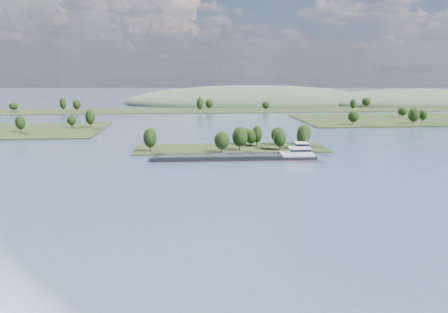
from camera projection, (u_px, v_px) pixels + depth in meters
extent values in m
plane|color=#3D4F69|center=(247.00, 176.00, 169.88)|extent=(1800.00, 1800.00, 0.00)
cube|color=black|center=(231.00, 149.00, 228.49)|extent=(100.00, 30.00, 1.20)
cylinder|color=black|center=(279.00, 147.00, 221.59)|extent=(0.50, 0.50, 3.50)
ellipsoid|color=black|center=(280.00, 138.00, 220.72)|extent=(6.62, 6.62, 9.00)
cylinder|color=black|center=(246.00, 142.00, 237.97)|extent=(0.50, 0.50, 3.02)
ellipsoid|color=black|center=(246.00, 135.00, 237.22)|extent=(8.19, 8.19, 7.76)
cylinder|color=black|center=(240.00, 147.00, 220.65)|extent=(0.50, 0.50, 3.98)
ellipsoid|color=black|center=(240.00, 137.00, 219.67)|extent=(7.88, 7.88, 10.24)
cylinder|color=black|center=(251.00, 143.00, 232.69)|extent=(0.50, 0.50, 2.99)
ellipsoid|color=black|center=(251.00, 136.00, 231.94)|extent=(6.31, 6.31, 7.69)
cylinder|color=black|center=(222.00, 149.00, 214.87)|extent=(0.50, 0.50, 3.47)
ellipsoid|color=black|center=(222.00, 140.00, 214.01)|extent=(7.57, 7.57, 8.93)
cylinder|color=black|center=(150.00, 148.00, 217.91)|extent=(0.50, 0.50, 3.89)
ellipsoid|color=black|center=(150.00, 138.00, 216.95)|extent=(6.75, 6.75, 9.99)
cylinder|color=black|center=(257.00, 143.00, 233.30)|extent=(0.50, 0.50, 3.68)
ellipsoid|color=black|center=(257.00, 134.00, 232.39)|extent=(5.56, 5.56, 9.45)
cylinder|color=black|center=(305.00, 142.00, 236.63)|extent=(0.50, 0.50, 3.71)
ellipsoid|color=black|center=(305.00, 133.00, 235.71)|extent=(6.09, 6.09, 9.53)
cylinder|color=black|center=(303.00, 146.00, 221.88)|extent=(0.50, 0.50, 4.26)
ellipsoid|color=black|center=(303.00, 135.00, 220.82)|extent=(6.56, 6.56, 10.96)
cylinder|color=black|center=(277.00, 142.00, 236.66)|extent=(0.50, 0.50, 3.24)
ellipsoid|color=black|center=(278.00, 135.00, 235.86)|extent=(7.39, 7.39, 8.33)
cylinder|color=black|center=(91.00, 124.00, 307.54)|extent=(0.50, 0.50, 4.23)
ellipsoid|color=black|center=(90.00, 117.00, 306.49)|extent=(6.78, 6.78, 10.87)
cylinder|color=black|center=(72.00, 125.00, 307.96)|extent=(0.50, 0.50, 2.81)
ellipsoid|color=black|center=(72.00, 120.00, 307.27)|extent=(6.13, 6.13, 7.22)
cylinder|color=black|center=(21.00, 129.00, 283.64)|extent=(0.50, 0.50, 3.63)
ellipsoid|color=black|center=(20.00, 122.00, 282.74)|extent=(6.17, 6.17, 9.34)
cylinder|color=black|center=(353.00, 122.00, 323.91)|extent=(0.50, 0.50, 3.51)
ellipsoid|color=black|center=(353.00, 116.00, 323.04)|extent=(8.00, 8.00, 9.03)
cylinder|color=black|center=(413.00, 121.00, 326.16)|extent=(0.50, 0.50, 4.09)
ellipsoid|color=black|center=(414.00, 114.00, 325.15)|extent=(8.35, 8.35, 10.52)
cylinder|color=black|center=(423.00, 120.00, 339.71)|extent=(0.50, 0.50, 3.19)
ellipsoid|color=black|center=(423.00, 115.00, 338.91)|extent=(6.43, 6.43, 8.21)
cylinder|color=black|center=(402.00, 115.00, 374.14)|extent=(0.50, 0.50, 2.91)
ellipsoid|color=black|center=(402.00, 111.00, 373.42)|extent=(7.94, 7.94, 7.48)
cube|color=black|center=(208.00, 111.00, 443.38)|extent=(900.00, 60.00, 1.20)
cylinder|color=black|center=(63.00, 109.00, 429.87)|extent=(0.50, 0.50, 4.40)
ellipsoid|color=black|center=(63.00, 103.00, 428.78)|extent=(6.33, 6.33, 11.33)
cylinder|color=black|center=(353.00, 109.00, 438.24)|extent=(0.50, 0.50, 3.84)
ellipsoid|color=black|center=(353.00, 104.00, 437.29)|extent=(5.98, 5.98, 9.88)
cylinder|color=black|center=(209.00, 108.00, 447.75)|extent=(0.50, 0.50, 3.52)
ellipsoid|color=black|center=(209.00, 103.00, 446.87)|extent=(7.98, 7.98, 9.06)
cylinder|color=black|center=(366.00, 106.00, 471.54)|extent=(0.50, 0.50, 3.67)
ellipsoid|color=black|center=(366.00, 102.00, 470.63)|extent=(9.56, 9.56, 9.44)
cylinder|color=black|center=(14.00, 110.00, 429.68)|extent=(0.50, 0.50, 2.89)
ellipsoid|color=black|center=(14.00, 106.00, 428.96)|extent=(8.36, 8.36, 7.43)
cylinder|color=black|center=(77.00, 109.00, 428.67)|extent=(0.50, 0.50, 3.89)
ellipsoid|color=black|center=(77.00, 104.00, 427.71)|extent=(7.64, 7.64, 10.00)
cylinder|color=black|center=(266.00, 109.00, 439.64)|extent=(0.50, 0.50, 3.10)
ellipsoid|color=black|center=(266.00, 105.00, 438.87)|extent=(7.43, 7.43, 7.98)
cylinder|color=black|center=(200.00, 109.00, 424.32)|extent=(0.50, 0.50, 4.67)
ellipsoid|color=black|center=(200.00, 103.00, 423.16)|extent=(6.75, 6.75, 12.01)
ellipsoid|color=#3A4D35|center=(417.00, 104.00, 534.74)|extent=(260.00, 140.00, 36.00)
ellipsoid|color=#3A4D35|center=(252.00, 103.00, 546.36)|extent=(320.00, 160.00, 44.00)
cube|color=black|center=(235.00, 158.00, 202.01)|extent=(74.90, 11.52, 2.05)
cube|color=maroon|center=(235.00, 159.00, 202.10)|extent=(75.09, 11.72, 0.23)
cube|color=black|center=(219.00, 154.00, 205.79)|extent=(57.85, 2.07, 0.75)
cube|color=black|center=(220.00, 158.00, 196.84)|extent=(57.85, 2.07, 0.75)
cube|color=black|center=(219.00, 156.00, 201.34)|extent=(56.22, 10.04, 0.28)
cube|color=black|center=(175.00, 156.00, 200.06)|extent=(8.62, 7.90, 0.33)
cube|color=black|center=(197.00, 156.00, 200.67)|extent=(8.62, 7.90, 0.33)
cube|color=black|center=(219.00, 155.00, 201.29)|extent=(8.62, 7.90, 0.33)
cube|color=black|center=(241.00, 155.00, 201.90)|extent=(8.62, 7.90, 0.33)
cube|color=black|center=(263.00, 155.00, 202.51)|extent=(8.62, 7.90, 0.33)
cube|color=black|center=(153.00, 158.00, 199.69)|extent=(3.05, 8.48, 1.87)
cylinder|color=black|center=(155.00, 156.00, 199.49)|extent=(0.23, 0.23, 2.05)
cube|color=silver|center=(297.00, 154.00, 203.43)|extent=(15.19, 9.39, 1.12)
cube|color=silver|center=(299.00, 150.00, 203.12)|extent=(9.55, 7.74, 2.80)
cube|color=black|center=(299.00, 149.00, 203.05)|extent=(9.74, 7.93, 0.84)
cube|color=silver|center=(301.00, 145.00, 202.70)|extent=(5.76, 5.76, 2.05)
cube|color=black|center=(301.00, 144.00, 202.63)|extent=(5.95, 5.95, 0.75)
cube|color=silver|center=(301.00, 143.00, 202.48)|extent=(6.15, 6.15, 0.19)
cylinder|color=silver|center=(307.00, 140.00, 202.41)|extent=(0.19, 0.19, 2.43)
cylinder|color=black|center=(292.00, 141.00, 204.97)|extent=(0.48, 0.48, 1.12)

